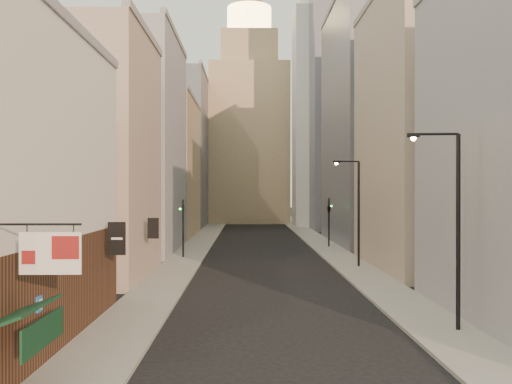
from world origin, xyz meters
name	(u,v)px	position (x,y,z in m)	size (l,w,h in m)	color
sidewalk_left	(204,239)	(-6.50, 55.00, 0.07)	(3.00, 140.00, 0.15)	gray
sidewalk_right	(314,239)	(6.50, 55.00, 0.07)	(3.00, 140.00, 0.15)	gray
left_bldg_beige	(87,157)	(-12.00, 26.00, 8.00)	(8.00, 12.00, 16.00)	tan
left_bldg_grey	(135,145)	(-12.00, 42.00, 10.00)	(8.00, 16.00, 20.00)	gray
left_bldg_tan	(163,169)	(-12.00, 60.00, 8.50)	(8.00, 18.00, 17.00)	#9D855F
left_bldg_wingrid	(181,152)	(-12.00, 80.00, 12.00)	(8.00, 20.00, 24.00)	gray
right_bldg_beige	(429,133)	(12.00, 30.00, 10.00)	(8.00, 16.00, 20.00)	tan
right_bldg_wingrid	(370,124)	(12.00, 50.00, 13.00)	(8.00, 20.00, 26.00)	gray
highrise	(370,65)	(18.00, 78.00, 25.66)	(21.00, 23.00, 51.20)	gray
clock_tower	(249,125)	(-1.00, 92.00, 17.63)	(14.00, 14.00, 44.90)	#9D855F
white_tower	(319,109)	(10.00, 78.00, 18.61)	(8.00, 8.00, 41.50)	silver
streetlamp_near	(453,219)	(6.92, 11.07, 4.63)	(2.13, 0.35, 8.11)	black
streetlamp_mid	(356,207)	(6.69, 30.30, 4.55)	(2.06, 0.61, 7.97)	black
traffic_light_left	(183,215)	(-6.80, 36.32, 3.66)	(0.63, 0.60, 5.00)	black
traffic_light_right	(329,211)	(6.79, 45.04, 3.73)	(0.63, 0.60, 5.00)	black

